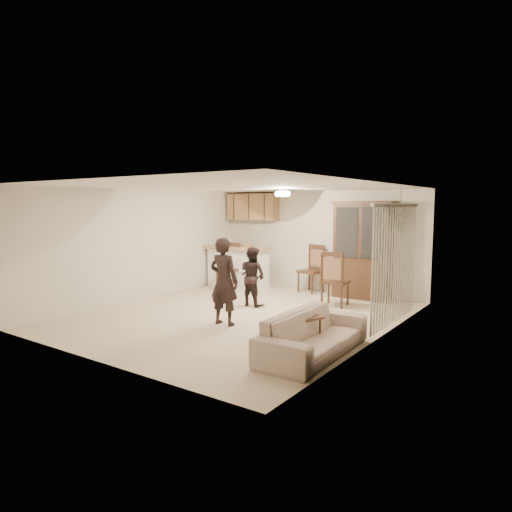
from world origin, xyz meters
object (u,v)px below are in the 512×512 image
Objects in this scene: adult at (224,275)px; child at (252,274)px; side_table at (303,331)px; sofa at (314,330)px; chair_hutch_left at (311,279)px; chair_bar at (228,277)px; china_hutch at (363,251)px; chair_hutch_right at (335,291)px.

child is at bearing -75.84° from adult.
side_table is at bearing 164.41° from adult.
sofa is 1.04× the size of adult.
adult is (-2.11, 0.56, 0.53)m from sofa.
chair_bar is at bearing -142.60° from chair_hutch_left.
chair_hutch_left is at bearing 116.59° from side_table.
child is 1.16× the size of chair_hutch_left.
sofa is 3.38m from child.
sofa reaches higher than side_table.
child is (-2.60, 2.13, 0.31)m from sofa.
china_hutch is at bearing 11.51° from sofa.
chair_hutch_left is 1.58m from chair_hutch_right.
adult is 3.42m from chair_bar.
chair_hutch_left is at bearing -49.26° from chair_hutch_right.
child is 1.80m from chair_hutch_right.
adult is 2.79m from chair_hutch_right.
child is at bearing -51.38° from chair_bar.
chair_bar reaches higher than sofa.
chair_hutch_right reaches higher than sofa.
side_table is 4.50m from chair_hutch_left.
china_hutch is at bearing 99.67° from side_table.
chair_bar is at bearing -162.64° from china_hutch.
sofa is at bearing 103.53° from chair_hutch_right.
child is 0.60× the size of china_hutch.
adult reaches higher than sofa.
china_hutch is at bearing 12.12° from chair_hutch_left.
chair_hutch_right reaches higher than chair_hutch_left.
chair_hutch_left is (-1.32, -0.04, -0.78)m from china_hutch.
adult is at bearing -107.06° from china_hutch.
chair_bar is at bearing 50.52° from sofa.
chair_bar is at bearing -56.21° from adult.
sofa is 4.40m from china_hutch.
adult is 1.53× the size of chair_hutch_right.
china_hutch reaches higher than side_table.
chair_hutch_left is (0.31, 2.06, -0.35)m from child.
child is at bearing -88.14° from chair_hutch_left.
adult is at bearing -76.66° from chair_hutch_left.
side_table is at bearing -53.97° from chair_bar.
sofa is 1.60× the size of chair_hutch_left.
adult is at bearing 113.14° from child.
child reaches higher than chair_hutch_left.
adult is at bearing -68.27° from chair_bar.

